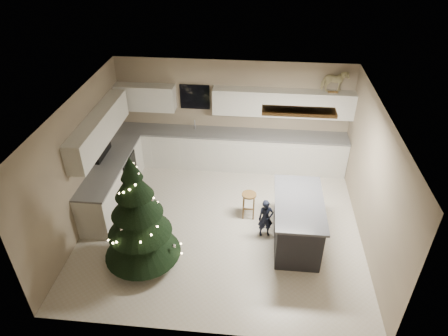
{
  "coord_description": "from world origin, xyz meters",
  "views": [
    {
      "loc": [
        0.65,
        -6.15,
        5.49
      ],
      "look_at": [
        0.0,
        0.35,
        1.15
      ],
      "focal_mm": 32.0,
      "sensor_mm": 36.0,
      "label": 1
    }
  ],
  "objects_px": {
    "christmas_tree": "(139,222)",
    "rocking_horse": "(335,81)",
    "toddler": "(266,218)",
    "island": "(297,222)",
    "bar_stool": "(249,199)"
  },
  "relations": [
    {
      "from": "bar_stool",
      "to": "christmas_tree",
      "type": "height_order",
      "value": "christmas_tree"
    },
    {
      "from": "rocking_horse",
      "to": "island",
      "type": "bearing_deg",
      "value": 153.84
    },
    {
      "from": "christmas_tree",
      "to": "toddler",
      "type": "distance_m",
      "value": 2.43
    },
    {
      "from": "christmas_tree",
      "to": "rocking_horse",
      "type": "distance_m",
      "value": 5.13
    },
    {
      "from": "rocking_horse",
      "to": "toddler",
      "type": "bearing_deg",
      "value": 141.87
    },
    {
      "from": "island",
      "to": "bar_stool",
      "type": "bearing_deg",
      "value": 145.33
    },
    {
      "from": "toddler",
      "to": "christmas_tree",
      "type": "bearing_deg",
      "value": -168.81
    },
    {
      "from": "island",
      "to": "christmas_tree",
      "type": "bearing_deg",
      "value": -164.02
    },
    {
      "from": "island",
      "to": "bar_stool",
      "type": "xyz_separation_m",
      "value": [
        -0.94,
        0.65,
        -0.05
      ]
    },
    {
      "from": "island",
      "to": "christmas_tree",
      "type": "height_order",
      "value": "christmas_tree"
    },
    {
      "from": "island",
      "to": "bar_stool",
      "type": "height_order",
      "value": "island"
    },
    {
      "from": "toddler",
      "to": "island",
      "type": "bearing_deg",
      "value": -22.77
    },
    {
      "from": "toddler",
      "to": "rocking_horse",
      "type": "relative_size",
      "value": 1.36
    },
    {
      "from": "christmas_tree",
      "to": "rocking_horse",
      "type": "relative_size",
      "value": 3.75
    },
    {
      "from": "christmas_tree",
      "to": "rocking_horse",
      "type": "bearing_deg",
      "value": 44.18
    }
  ]
}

